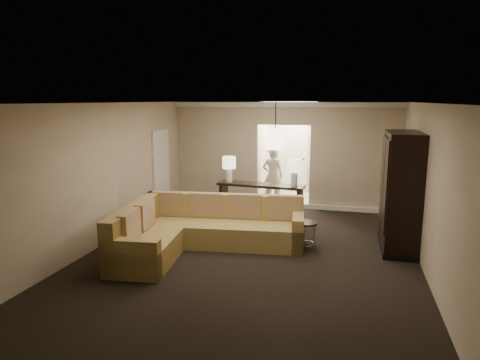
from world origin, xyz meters
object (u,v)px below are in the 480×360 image
(armoire, at_px, (401,194))
(console_table, at_px, (261,197))
(coffee_table, at_px, (189,227))
(drink_table, at_px, (306,229))
(person, at_px, (273,173))
(sectional_sofa, at_px, (198,230))

(armoire, bearing_deg, console_table, 153.27)
(console_table, distance_m, armoire, 3.47)
(console_table, bearing_deg, armoire, -21.91)
(coffee_table, distance_m, drink_table, 2.50)
(coffee_table, height_order, person, person)
(sectional_sofa, relative_size, person, 1.93)
(armoire, distance_m, drink_table, 1.93)
(sectional_sofa, bearing_deg, coffee_table, 116.33)
(person, bearing_deg, coffee_table, 62.48)
(drink_table, bearing_deg, armoire, 15.49)
(armoire, bearing_deg, coffee_table, -175.72)
(sectional_sofa, xyz_separation_m, armoire, (3.75, 1.05, 0.70))
(sectional_sofa, bearing_deg, console_table, 68.63)
(person, bearing_deg, armoire, 127.77)
(sectional_sofa, xyz_separation_m, coffee_table, (-0.47, 0.73, -0.19))
(drink_table, height_order, person, person)
(console_table, height_order, armoire, armoire)
(armoire, xyz_separation_m, drink_table, (-1.73, -0.48, -0.71))
(armoire, height_order, drink_table, armoire)
(sectional_sofa, height_order, armoire, armoire)
(coffee_table, distance_m, console_table, 2.21)
(coffee_table, height_order, armoire, armoire)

